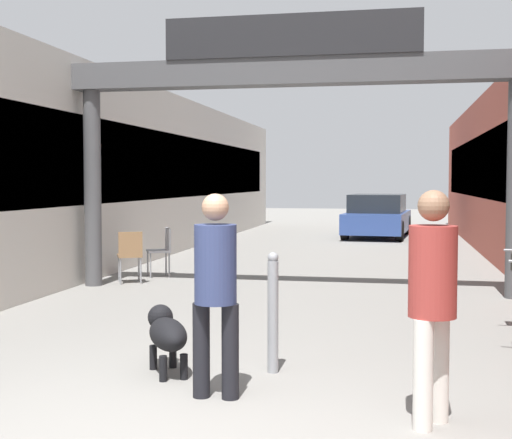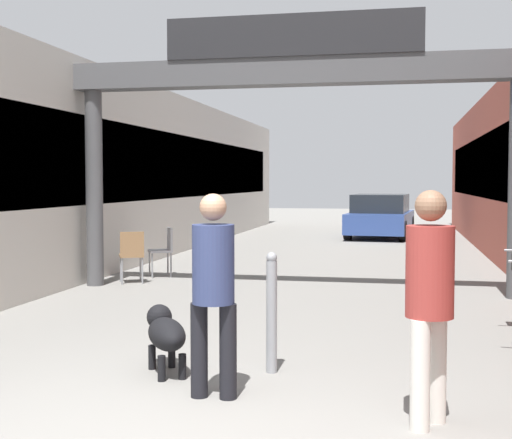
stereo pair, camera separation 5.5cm
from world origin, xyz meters
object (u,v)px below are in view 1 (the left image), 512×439
pedestrian_with_dog (215,282)px  cafe_chair_aluminium_farther (163,247)px  parked_car_blue (378,216)px  dog_on_leash (166,333)px  pedestrian_companion (432,292)px  cafe_chair_wood_nearer (130,252)px  bollard_post_metal (273,312)px

pedestrian_with_dog → cafe_chair_aluminium_farther: pedestrian_with_dog is taller
parked_car_blue → dog_on_leash: bearing=-95.3°
cafe_chair_aluminium_farther → parked_car_blue: parked_car_blue is taller
dog_on_leash → cafe_chair_aluminium_farther: bearing=108.9°
pedestrian_companion → dog_on_leash: (-2.30, 0.99, -0.60)m
cafe_chair_wood_nearer → parked_car_blue: size_ratio=0.22×
pedestrian_with_dog → pedestrian_companion: 1.71m
pedestrian_with_dog → bollard_post_metal: pedestrian_with_dog is taller
pedestrian_companion → cafe_chair_aluminium_farther: pedestrian_companion is taller
pedestrian_companion → cafe_chair_aluminium_farther: size_ratio=1.90×
dog_on_leash → parked_car_blue: bearing=84.7°
pedestrian_companion → cafe_chair_aluminium_farther: (-4.44, 7.23, -0.43)m
pedestrian_companion → cafe_chair_wood_nearer: bearing=126.8°
dog_on_leash → parked_car_blue: size_ratio=0.20×
pedestrian_companion → cafe_chair_wood_nearer: size_ratio=1.90×
pedestrian_with_dog → dog_on_leash: bearing=134.0°
pedestrian_with_dog → parked_car_blue: bearing=87.1°
pedestrian_companion → dog_on_leash: pedestrian_companion is taller
bollard_post_metal → parked_car_blue: parked_car_blue is taller
pedestrian_companion → bollard_post_metal: bearing=138.8°
dog_on_leash → bollard_post_metal: 0.99m
pedestrian_companion → cafe_chair_wood_nearer: 7.84m
cafe_chair_aluminium_farther → parked_car_blue: (3.63, 9.96, 0.10)m
pedestrian_with_dog → cafe_chair_wood_nearer: (-3.02, 5.92, -0.40)m
cafe_chair_wood_nearer → cafe_chair_aluminium_farther: bearing=75.1°
pedestrian_companion → cafe_chair_wood_nearer: pedestrian_companion is taller
dog_on_leash → cafe_chair_wood_nearer: size_ratio=0.92×
bollard_post_metal → cafe_chair_wood_nearer: (-3.34, 5.08, -0.02)m
bollard_post_metal → cafe_chair_aluminium_farther: bearing=117.1°
cafe_chair_wood_nearer → cafe_chair_aluminium_farther: size_ratio=1.00×
dog_on_leash → bollard_post_metal: bearing=11.4°
pedestrian_with_dog → bollard_post_metal: 0.98m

